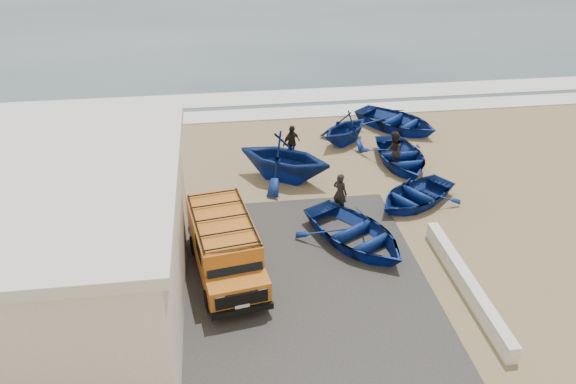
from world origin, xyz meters
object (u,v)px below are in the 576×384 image
boat_mid_left (284,157)px  fisherman_middle (393,151)px  parapet (466,284)px  boat_far_left (345,128)px  fisherman_front (340,193)px  boat_mid_right (401,156)px  boat_near_left (355,233)px  van (225,245)px  boat_near_right (415,195)px  boat_far_right (396,121)px  fisherman_back (292,143)px  building (32,246)px

boat_mid_left → fisherman_middle: size_ratio=2.30×
parapet → fisherman_middle: (0.12, 8.09, 0.59)m
boat_far_left → fisherman_front: bearing=-54.6°
boat_mid_right → boat_far_left: size_ratio=1.36×
boat_near_left → fisherman_middle: (2.89, 5.24, 0.42)m
boat_mid_right → van: bearing=-141.9°
boat_near_right → boat_far_right: size_ratio=0.84×
fisherman_front → boat_mid_left: bearing=-14.3°
boat_mid_left → fisherman_back: 1.87m
van → boat_far_right: van is taller
building → boat_mid_left: size_ratio=2.37×
building → boat_near_right: 13.43m
boat_near_right → boat_mid_left: bearing=-151.1°
parapet → fisherman_back: 10.42m
parapet → fisherman_front: bearing=119.6°
boat_near_left → fisherman_back: (-1.25, 6.74, 0.37)m
van → fisherman_front: size_ratio=3.00×
boat_near_left → boat_far_left: 8.27m
boat_mid_right → fisherman_back: (-4.62, 1.14, 0.39)m
fisherman_middle → boat_near_right: bearing=21.8°
fisherman_front → boat_mid_right: bearing=-91.2°
boat_mid_right → boat_far_right: 3.92m
fisherman_back → boat_far_left: bearing=-6.8°
parapet → fisherman_front: (-2.85, 5.03, 0.52)m
boat_far_left → boat_far_right: size_ratio=0.68×
boat_mid_right → fisherman_back: fisherman_back is taller
fisherman_front → parapet: bearing=163.6°
building → fisherman_middle: size_ratio=5.46×
boat_far_left → boat_near_right: bearing=-26.1°
fisherman_front → boat_far_right: bearing=-77.6°
boat_near_right → boat_mid_left: size_ratio=0.92×
building → van: 5.48m
van → boat_mid_left: bearing=57.1°
parapet → fisherman_front: 5.80m
boat_mid_right → fisherman_back: size_ratio=2.48×
building → boat_near_right: building is taller
boat_far_left → fisherman_back: fisherman_back is taller
boat_mid_left → fisherman_front: boat_mid_left is taller
boat_near_right → fisherman_back: (-4.15, 4.39, 0.43)m
van → building: bearing=-179.4°
boat_far_left → boat_mid_right: bearing=-3.1°
van → fisherman_middle: (7.32, 6.20, -0.19)m
boat_near_left → boat_mid_left: size_ratio=1.08×
parapet → fisherman_middle: size_ratio=3.49×
fisherman_front → fisherman_middle: size_ratio=0.92×
boat_near_right → boat_far_left: 5.96m
fisherman_front → boat_far_left: bearing=-60.7°
boat_near_right → van: bearing=-97.8°
parapet → boat_near_right: (0.13, 5.21, 0.10)m
boat_mid_right → boat_far_left: 3.18m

